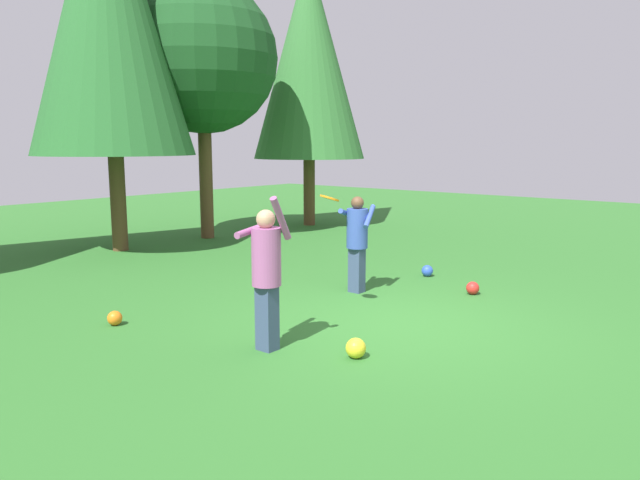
% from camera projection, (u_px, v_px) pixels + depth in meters
% --- Properties ---
extents(ground_plane, '(40.00, 40.00, 0.00)m').
position_uv_depth(ground_plane, '(393.00, 323.00, 8.08)').
color(ground_plane, '#2D6B28').
extents(person_thrower, '(0.58, 0.57, 1.82)m').
position_uv_depth(person_thrower, '(266.00, 267.00, 6.89)').
color(person_thrower, '#38476B').
rests_on(person_thrower, ground_plane).
extents(person_catcher, '(0.66, 0.63, 1.56)m').
position_uv_depth(person_catcher, '(357.00, 236.00, 9.63)').
color(person_catcher, '#38476B').
rests_on(person_catcher, ground_plane).
extents(frisbee, '(0.36, 0.36, 0.11)m').
position_uv_depth(frisbee, '(329.00, 198.00, 8.18)').
color(frisbee, orange).
extents(ball_red, '(0.21, 0.21, 0.21)m').
position_uv_depth(ball_red, '(473.00, 288.00, 9.60)').
color(ball_red, red).
rests_on(ball_red, ground_plane).
extents(ball_blue, '(0.21, 0.21, 0.21)m').
position_uv_depth(ball_blue, '(427.00, 271.00, 10.90)').
color(ball_blue, blue).
rests_on(ball_blue, ground_plane).
extents(ball_orange, '(0.20, 0.20, 0.20)m').
position_uv_depth(ball_orange, '(115.00, 318.00, 7.97)').
color(ball_orange, orange).
rests_on(ball_orange, ground_plane).
extents(ball_yellow, '(0.23, 0.23, 0.23)m').
position_uv_depth(ball_yellow, '(356.00, 348.00, 6.75)').
color(ball_yellow, yellow).
rests_on(ball_yellow, ground_plane).
extents(tree_far_right, '(3.19, 3.19, 7.62)m').
position_uv_depth(tree_far_right, '(309.00, 58.00, 17.02)').
color(tree_far_right, brown).
rests_on(tree_far_right, ground_plane).
extents(tree_right, '(3.69, 3.69, 6.30)m').
position_uv_depth(tree_right, '(202.00, 58.00, 14.67)').
color(tree_right, brown).
rests_on(tree_right, ground_plane).
extents(tree_center, '(3.49, 3.49, 8.33)m').
position_uv_depth(tree_center, '(108.00, 9.00, 12.75)').
color(tree_center, brown).
rests_on(tree_center, ground_plane).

